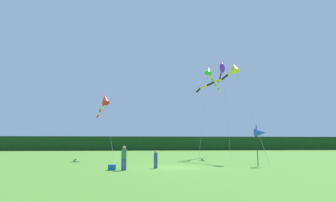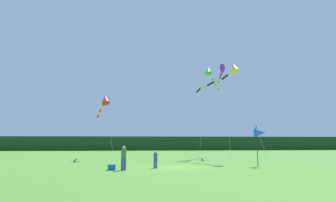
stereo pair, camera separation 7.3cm
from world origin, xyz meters
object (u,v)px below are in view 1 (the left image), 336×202
at_px(banner_flag_pole, 260,133).
at_px(kite_red, 104,101).
at_px(kite_green, 210,74).
at_px(cooler_box, 112,167).
at_px(kite_purple, 222,70).
at_px(person_child, 156,158).
at_px(person_adult, 124,157).
at_px(kite_yellow, 229,71).

bearing_deg(banner_flag_pole, kite_red, 144.56).
bearing_deg(kite_red, kite_green, 11.11).
xyz_separation_m(cooler_box, kite_green, (11.03, 14.78, 10.87)).
relative_size(kite_red, kite_purple, 0.64).
bearing_deg(person_child, person_adult, -151.34).
distance_m(banner_flag_pole, kite_purple, 15.70).
height_order(cooler_box, kite_red, kite_red).
xyz_separation_m(cooler_box, banner_flag_pole, (11.86, 1.99, 2.50)).
height_order(person_child, kite_purple, kite_purple).
distance_m(person_child, kite_green, 18.91).
height_order(person_adult, kite_green, kite_green).
relative_size(banner_flag_pole, kite_yellow, 0.32).
bearing_deg(kite_yellow, person_adult, -143.18).
bearing_deg(kite_green, cooler_box, -126.73).
distance_m(person_adult, kite_green, 20.76).
distance_m(person_adult, cooler_box, 1.12).
height_order(cooler_box, kite_purple, kite_purple).
height_order(person_child, cooler_box, person_child).
xyz_separation_m(person_child, kite_red, (-5.52, 11.08, 6.01)).
height_order(person_child, kite_green, kite_green).
distance_m(kite_green, kite_yellow, 7.29).
bearing_deg(cooler_box, kite_purple, 49.38).
bearing_deg(cooler_box, banner_flag_pole, 9.54).
bearing_deg(kite_green, banner_flag_pole, -86.31).
distance_m(cooler_box, kite_purple, 22.67).
distance_m(kite_red, kite_green, 14.36).
relative_size(cooler_box, kite_red, 0.06).
relative_size(kite_red, kite_green, 0.68).
distance_m(person_adult, banner_flag_pole, 11.38).
bearing_deg(cooler_box, kite_red, 101.21).
height_order(person_adult, kite_red, kite_red).
relative_size(kite_green, kite_yellow, 1.15).
relative_size(banner_flag_pole, kite_red, 0.41).
xyz_separation_m(person_adult, kite_green, (10.21, 14.97, 10.13)).
height_order(person_adult, person_child, person_adult).
height_order(person_adult, banner_flag_pole, banner_flag_pole).
height_order(banner_flag_pole, kite_yellow, kite_yellow).
relative_size(cooler_box, kite_yellow, 0.05).
bearing_deg(person_child, kite_red, 116.49).
xyz_separation_m(kite_yellow, kite_purple, (1.41, 7.16, 2.20)).
relative_size(person_child, cooler_box, 2.51).
height_order(kite_green, kite_purple, kite_purple).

